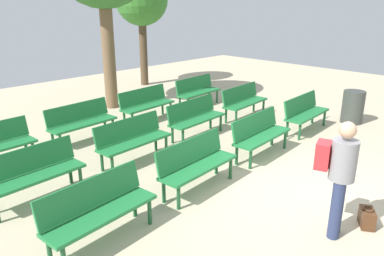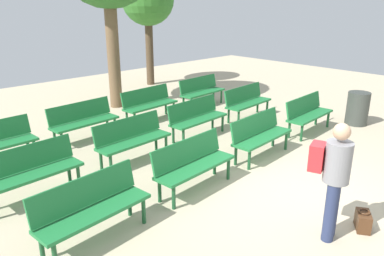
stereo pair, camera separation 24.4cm
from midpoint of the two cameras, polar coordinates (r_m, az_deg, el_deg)
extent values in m
plane|color=#BCAD8E|center=(6.64, 17.82, -10.07)|extent=(24.00, 24.00, 0.00)
cube|color=#1E7238|center=(5.25, -13.12, -12.35)|extent=(1.63, 0.58, 0.05)
cube|color=#1E7238|center=(5.28, -14.61, -9.25)|extent=(1.60, 0.26, 0.40)
cylinder|color=#194C28|center=(5.63, -6.06, -12.36)|extent=(0.06, 0.06, 0.40)
cylinder|color=#194C28|center=(5.20, -20.51, -16.45)|extent=(0.06, 0.06, 0.40)
cylinder|color=#194C28|center=(5.84, -8.24, -11.22)|extent=(0.06, 0.06, 0.40)
cube|color=#1E7238|center=(6.39, 1.72, -5.92)|extent=(1.63, 0.56, 0.05)
cube|color=#1E7238|center=(6.42, 0.39, -3.44)|extent=(1.60, 0.24, 0.40)
cylinder|color=#194C28|center=(5.94, -1.59, -10.45)|extent=(0.06, 0.06, 0.40)
cylinder|color=#194C28|center=(6.90, 6.53, -6.18)|extent=(0.06, 0.06, 0.40)
cylinder|color=#194C28|center=(6.14, -3.78, -9.45)|extent=(0.06, 0.06, 0.40)
cylinder|color=#194C28|center=(7.07, 4.43, -5.46)|extent=(0.06, 0.06, 0.40)
cube|color=#1E7238|center=(7.88, 11.53, -1.42)|extent=(1.63, 0.55, 0.05)
cube|color=#1E7238|center=(7.90, 10.42, 0.58)|extent=(1.60, 0.23, 0.40)
cylinder|color=#194C28|center=(7.33, 9.60, -4.79)|extent=(0.06, 0.06, 0.40)
cylinder|color=#194C28|center=(8.46, 14.84, -1.89)|extent=(0.06, 0.06, 0.40)
cylinder|color=#194C28|center=(7.49, 7.56, -4.15)|extent=(0.06, 0.06, 0.40)
cylinder|color=#194C28|center=(8.61, 12.98, -1.39)|extent=(0.06, 0.06, 0.40)
cube|color=#1E7238|center=(9.66, 18.16, 1.79)|extent=(1.62, 0.54, 0.05)
cube|color=#1E7238|center=(9.68, 17.24, 3.42)|extent=(1.60, 0.22, 0.40)
cylinder|color=#194C28|center=(9.06, 17.00, -0.72)|extent=(0.06, 0.06, 0.40)
cylinder|color=#194C28|center=(10.28, 20.52, 1.20)|extent=(0.06, 0.06, 0.40)
cylinder|color=#194C28|center=(9.19, 15.23, -0.27)|extent=(0.06, 0.06, 0.40)
cylinder|color=#194C28|center=(10.40, 18.91, 1.58)|extent=(0.06, 0.06, 0.40)
cube|color=#1E7238|center=(6.59, -21.90, -6.60)|extent=(1.62, 0.53, 0.05)
cube|color=#1E7238|center=(6.66, -22.91, -4.14)|extent=(1.60, 0.22, 0.40)
cylinder|color=#194C28|center=(6.83, -15.79, -7.08)|extent=(0.06, 0.06, 0.40)
cylinder|color=#194C28|center=(7.09, -17.16, -6.25)|extent=(0.06, 0.06, 0.40)
cube|color=#1E7238|center=(7.57, -7.76, -2.04)|extent=(1.62, 0.53, 0.05)
cube|color=#1E7238|center=(7.64, -8.79, 0.05)|extent=(1.60, 0.21, 0.40)
cylinder|color=#194C28|center=(7.16, -11.21, -5.50)|extent=(0.06, 0.06, 0.40)
cylinder|color=#194C28|center=(7.97, -3.06, -2.56)|extent=(0.06, 0.06, 0.40)
cylinder|color=#194C28|center=(7.40, -12.67, -4.76)|extent=(0.06, 0.06, 0.40)
cylinder|color=#194C28|center=(8.19, -4.62, -2.00)|extent=(0.06, 0.06, 0.40)
cube|color=#1E7238|center=(8.87, 1.86, 1.26)|extent=(1.63, 0.55, 0.05)
cube|color=#1E7238|center=(8.93, 0.90, 3.03)|extent=(1.60, 0.23, 0.40)
cylinder|color=#194C28|center=(8.35, -0.47, -1.52)|extent=(0.06, 0.06, 0.40)
cylinder|color=#194C28|center=(9.37, 5.39, 0.68)|extent=(0.06, 0.06, 0.40)
cylinder|color=#194C28|center=(8.56, -2.04, -1.01)|extent=(0.06, 0.06, 0.40)
cylinder|color=#194C28|center=(9.55, 3.86, 1.09)|extent=(0.06, 0.06, 0.40)
cube|color=#1E7238|center=(10.41, 9.28, 3.68)|extent=(1.63, 0.56, 0.05)
cube|color=#1E7238|center=(10.46, 8.43, 5.18)|extent=(1.60, 0.25, 0.40)
cylinder|color=#194C28|center=(9.83, 7.76, 1.47)|extent=(0.06, 0.06, 0.40)
cylinder|color=#194C28|center=(10.97, 11.92, 3.07)|extent=(0.06, 0.06, 0.40)
cylinder|color=#194C28|center=(10.00, 6.25, 1.84)|extent=(0.06, 0.06, 0.40)
cylinder|color=#194C28|center=(11.13, 10.51, 3.38)|extent=(0.06, 0.06, 0.40)
cylinder|color=#194C28|center=(8.30, -21.90, -3.08)|extent=(0.06, 0.06, 0.40)
cylinder|color=#194C28|center=(8.58, -22.81, -2.51)|extent=(0.06, 0.06, 0.40)
cube|color=#1E7238|center=(8.96, -15.08, 0.78)|extent=(1.63, 0.55, 0.05)
cube|color=#1E7238|center=(9.05, -15.91, 2.52)|extent=(1.60, 0.23, 0.40)
cylinder|color=#194C28|center=(8.57, -18.28, -1.97)|extent=(0.06, 0.06, 0.40)
cylinder|color=#194C28|center=(9.28, -10.82, 0.24)|extent=(0.06, 0.06, 0.40)
cylinder|color=#194C28|center=(8.84, -19.32, -1.46)|extent=(0.06, 0.06, 0.40)
cylinder|color=#194C28|center=(9.52, -11.98, 0.65)|extent=(0.06, 0.06, 0.40)
cube|color=#1E7238|center=(10.12, -5.55, 3.41)|extent=(1.63, 0.56, 0.05)
cube|color=#1E7238|center=(10.21, -6.35, 4.93)|extent=(1.60, 0.24, 0.40)
cylinder|color=#194C28|center=(9.63, -7.92, 1.10)|extent=(0.06, 0.06, 0.40)
cylinder|color=#194C28|center=(10.54, -2.11, 2.83)|extent=(0.06, 0.06, 0.40)
cylinder|color=#194C28|center=(9.87, -9.13, 1.48)|extent=(0.06, 0.06, 0.40)
cylinder|color=#194C28|center=(10.76, -3.34, 3.14)|extent=(0.06, 0.06, 0.40)
cube|color=#1E7238|center=(11.52, 2.30, 5.38)|extent=(1.63, 0.55, 0.05)
cube|color=#1E7238|center=(11.59, 1.56, 6.72)|extent=(1.60, 0.24, 0.40)
cylinder|color=#194C28|center=(10.96, 0.56, 3.47)|extent=(0.06, 0.06, 0.40)
cylinder|color=#194C28|center=(12.01, 5.04, 4.76)|extent=(0.06, 0.06, 0.40)
cylinder|color=#194C28|center=(11.17, -0.67, 3.76)|extent=(0.06, 0.06, 0.40)
cylinder|color=#194C28|center=(12.20, 3.85, 5.02)|extent=(0.06, 0.06, 0.40)
cylinder|color=#4C3A28|center=(14.58, -5.95, 11.55)|extent=(0.29, 0.29, 2.57)
cylinder|color=brown|center=(11.47, -11.25, 11.50)|extent=(0.36, 0.36, 3.42)
cylinder|color=navy|center=(5.63, 21.64, -11.06)|extent=(0.16, 0.16, 0.85)
cylinder|color=navy|center=(5.49, 21.42, -11.83)|extent=(0.16, 0.16, 0.85)
cylinder|color=gray|center=(5.26, 22.44, -4.80)|extent=(0.43, 0.43, 0.55)
sphere|color=tan|center=(5.12, 23.01, -0.53)|extent=(0.22, 0.22, 0.22)
cube|color=red|center=(5.27, 19.68, -4.08)|extent=(0.32, 0.26, 0.36)
cube|color=#4C2D19|center=(6.07, 25.52, -12.58)|extent=(0.37, 0.32, 0.26)
torus|color=#4C2D19|center=(6.00, 25.72, -11.35)|extent=(0.16, 0.16, 0.02)
cylinder|color=#383D38|center=(10.76, 24.35, 2.72)|extent=(0.55, 0.55, 0.86)
camera|label=1|loc=(0.12, -89.12, 0.30)|focal=35.26mm
camera|label=2|loc=(0.12, 90.88, -0.30)|focal=35.26mm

